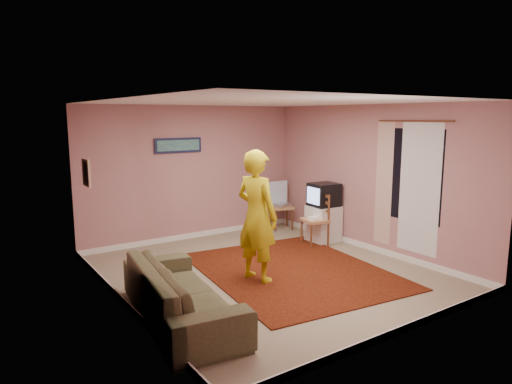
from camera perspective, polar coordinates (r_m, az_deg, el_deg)
ground at (r=7.18m, az=1.35°, el=-10.01°), size 5.00×5.00×0.00m
wall_back at (r=8.99m, az=-7.94°, el=2.38°), size 4.50×0.02×2.60m
wall_front at (r=5.08m, az=18.10°, el=-3.46°), size 4.50×0.02×2.60m
wall_left at (r=5.86m, az=-16.79°, el=-1.71°), size 0.02×5.00×2.60m
wall_right at (r=8.36m, az=14.03°, el=1.66°), size 0.02×5.00×2.60m
ceiling at (r=6.77m, az=1.44°, el=11.20°), size 4.50×5.00×0.02m
baseboard_back at (r=9.22m, az=-7.74°, el=-5.36°), size 4.50×0.02×0.10m
baseboard_front at (r=5.49m, az=17.32°, el=-16.26°), size 4.50×0.02×0.10m
baseboard_left at (r=6.22m, az=-16.14°, el=-13.08°), size 0.02×5.00×0.10m
baseboard_right at (r=8.61m, az=13.65°, el=-6.62°), size 0.02×5.00×0.10m
window at (r=7.77m, az=18.99°, el=1.97°), size 0.01×1.10×1.50m
curtain_sheer at (r=7.70m, az=19.74°, el=0.36°), size 0.01×0.75×2.10m
curtain_floral at (r=8.12m, az=15.69°, el=1.00°), size 0.01×0.35×2.10m
curtain_rod at (r=7.68m, az=19.14°, el=8.39°), size 0.02×1.40×0.02m
picture_back at (r=8.78m, az=-9.69°, el=5.78°), size 0.95×0.04×0.28m
picture_left at (r=7.36m, az=-20.43°, el=2.27°), size 0.04×0.38×0.42m
area_rug at (r=7.27m, az=4.55°, el=-9.74°), size 2.93×3.50×0.02m
tv_cabinet at (r=8.91m, az=8.42°, el=-3.93°), size 0.55×0.50×0.69m
crt_tv at (r=8.79m, az=8.48°, el=-0.33°), size 0.55×0.49×0.44m
chair_a at (r=9.73m, az=3.20°, el=-1.21°), size 0.55×0.54×0.53m
dvd_player at (r=9.74m, az=3.20°, el=-1.58°), size 0.46×0.39×0.07m
blue_throw at (r=9.79m, az=2.79°, el=-0.01°), size 0.45×0.06×0.47m
chair_b at (r=8.56m, az=7.41°, el=-2.73°), size 0.51×0.52×0.53m
game_console at (r=8.58m, az=7.40°, el=-3.21°), size 0.24×0.17×0.05m
sofa at (r=5.60m, az=-9.40°, el=-12.26°), size 1.19×2.39×0.67m
person at (r=6.61m, az=0.11°, el=-3.02°), size 0.62×0.80×1.93m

